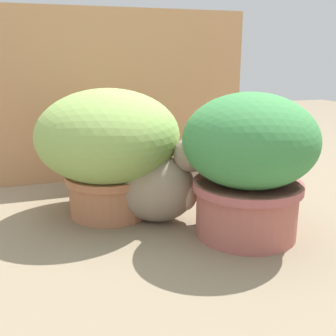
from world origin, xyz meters
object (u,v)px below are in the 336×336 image
object	(u,v)px
grass_planter	(108,145)
cat	(162,185)
mushroom_ornament_red	(97,190)
leafy_planter	(249,160)

from	to	relation	value
grass_planter	cat	bearing A→B (deg)	-40.07
grass_planter	cat	distance (m)	0.22
mushroom_ornament_red	leafy_planter	bearing A→B (deg)	-29.45
grass_planter	cat	world-z (taller)	grass_planter
grass_planter	mushroom_ornament_red	distance (m)	0.16
leafy_planter	cat	world-z (taller)	leafy_planter
leafy_planter	mushroom_ornament_red	xyz separation A→B (m)	(-0.41, 0.23, -0.12)
leafy_planter	mushroom_ornament_red	bearing A→B (deg)	150.55
grass_planter	leafy_planter	bearing A→B (deg)	-40.31
leafy_planter	grass_planter	bearing A→B (deg)	139.69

